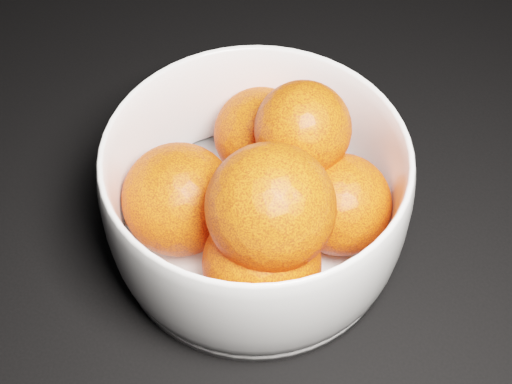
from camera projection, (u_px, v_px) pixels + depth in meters
The scene contains 2 objects.
bowl at pixel (256, 197), 0.51m from camera, with size 0.22×0.22×0.11m.
orange_pile at pixel (262, 195), 0.50m from camera, with size 0.18×0.18×0.13m.
Camera 1 is at (0.41, -0.02, 0.46)m, focal length 50.00 mm.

